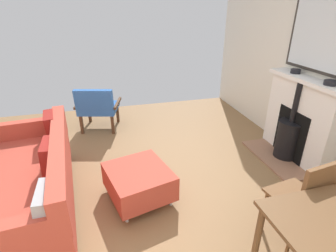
{
  "coord_description": "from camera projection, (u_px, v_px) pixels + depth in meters",
  "views": [
    {
      "loc": [
        0.19,
        2.5,
        1.95
      ],
      "look_at": [
        -0.45,
        0.08,
        0.79
      ],
      "focal_mm": 27.81,
      "sensor_mm": 36.0,
      "label": 1
    }
  ],
  "objects": [
    {
      "name": "wall_left",
      "position": [
        334.0,
        59.0,
        3.05
      ],
      "size": [
        0.12,
        5.49,
        2.76
      ],
      "primitive_type": "cube",
      "color": "silver",
      "rests_on": "ground"
    },
    {
      "name": "armchair_accent",
      "position": [
        97.0,
        106.0,
        4.3
      ],
      "size": [
        0.79,
        0.71,
        0.77
      ],
      "color": "#4C3321",
      "rests_on": "ground"
    },
    {
      "name": "sofa",
      "position": [
        33.0,
        181.0,
        2.63
      ],
      "size": [
        1.04,
        2.02,
        0.77
      ],
      "color": "#B2B2B7",
      "rests_on": "ground"
    },
    {
      "name": "mantel_bowl_far",
      "position": [
        331.0,
        83.0,
        2.92
      ],
      "size": [
        0.15,
        0.15,
        0.05
      ],
      "color": "black",
      "rests_on": "fireplace"
    },
    {
      "name": "fireplace",
      "position": [
        297.0,
        124.0,
        3.47
      ],
      "size": [
        0.6,
        1.2,
        1.13
      ],
      "color": "#93664C",
      "rests_on": "ground"
    },
    {
      "name": "ottoman",
      "position": [
        139.0,
        181.0,
        2.81
      ],
      "size": [
        0.77,
        0.8,
        0.37
      ],
      "color": "#B2B2B7",
      "rests_on": "ground"
    },
    {
      "name": "ground_plane",
      "position": [
        130.0,
        188.0,
        3.06
      ],
      "size": [
        4.98,
        5.49,
        0.01
      ],
      "primitive_type": "cube",
      "color": "olive"
    },
    {
      "name": "mirror_over_mantel",
      "position": [
        326.0,
        36.0,
        3.03
      ],
      "size": [
        0.04,
        1.14,
        0.87
      ],
      "color": "#2D2823"
    },
    {
      "name": "mantel_bowl_near",
      "position": [
        296.0,
        71.0,
        3.43
      ],
      "size": [
        0.13,
        0.13,
        0.05
      ],
      "color": "black",
      "rests_on": "fireplace"
    },
    {
      "name": "dining_chair_near_fireplace",
      "position": [
        305.0,
        196.0,
        2.16
      ],
      "size": [
        0.45,
        0.45,
        0.87
      ],
      "color": "brown",
      "rests_on": "ground"
    }
  ]
}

